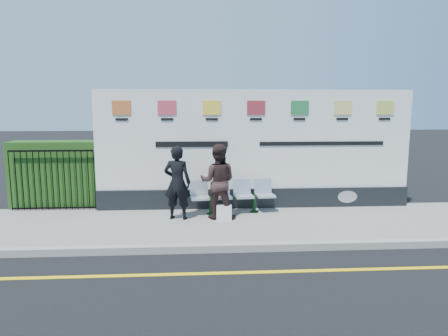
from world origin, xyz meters
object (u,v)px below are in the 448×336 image
Objects in this scene: billboard at (255,157)px; bench at (233,204)px; woman_right at (218,181)px; woman_left at (177,183)px.

billboard reaches higher than bench.
bench is 0.85m from woman_right.
billboard is at bearing 38.09° from bench.
billboard is 1.46m from woman_right.
woman_left is 0.98× the size of woman_right.
woman_right is at bearing -135.36° from billboard.
bench is at bearing -124.24° from woman_right.
woman_left is 0.93m from woman_right.
woman_left reaches higher than bench.
woman_left is at bearing 10.02° from woman_right.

